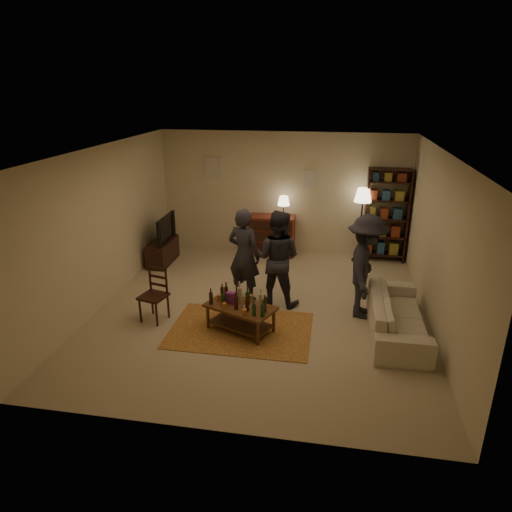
% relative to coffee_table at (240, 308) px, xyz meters
% --- Properties ---
extents(floor, '(6.00, 6.00, 0.00)m').
position_rel_coffee_table_xyz_m(floor, '(0.20, 0.77, -0.39)').
color(floor, '#C6B793').
rests_on(floor, ground).
extents(room_shell, '(6.00, 6.00, 6.00)m').
position_rel_coffee_table_xyz_m(room_shell, '(-0.44, 3.75, 1.42)').
color(room_shell, beige).
rests_on(room_shell, ground).
extents(rug, '(2.20, 1.50, 0.01)m').
position_rel_coffee_table_xyz_m(rug, '(0.00, 0.00, -0.39)').
color(rug, brown).
rests_on(rug, ground).
extents(coffee_table, '(1.20, 0.94, 0.77)m').
position_rel_coffee_table_xyz_m(coffee_table, '(0.00, 0.00, 0.00)').
color(coffee_table, brown).
rests_on(coffee_table, ground).
extents(dining_chair, '(0.48, 0.48, 0.92)m').
position_rel_coffee_table_xyz_m(dining_chair, '(-1.44, 0.15, 0.09)').
color(dining_chair, black).
rests_on(dining_chair, ground).
extents(tv_stand, '(0.40, 1.00, 1.06)m').
position_rel_coffee_table_xyz_m(tv_stand, '(-2.24, 2.57, -0.01)').
color(tv_stand, black).
rests_on(tv_stand, ground).
extents(dresser, '(1.00, 0.50, 1.36)m').
position_rel_coffee_table_xyz_m(dresser, '(0.01, 3.48, 0.08)').
color(dresser, brown).
rests_on(dresser, ground).
extents(bookshelf, '(0.90, 0.34, 2.02)m').
position_rel_coffee_table_xyz_m(bookshelf, '(2.45, 3.55, 0.64)').
color(bookshelf, black).
rests_on(bookshelf, ground).
extents(floor_lamp, '(0.36, 0.36, 1.61)m').
position_rel_coffee_table_xyz_m(floor_lamp, '(1.93, 3.42, 0.96)').
color(floor_lamp, black).
rests_on(floor_lamp, ground).
extents(sofa, '(0.81, 2.08, 0.61)m').
position_rel_coffee_table_xyz_m(sofa, '(2.40, 0.37, -0.09)').
color(sofa, beige).
rests_on(sofa, ground).
extents(person_left, '(0.71, 0.58, 1.68)m').
position_rel_coffee_table_xyz_m(person_left, '(-0.16, 1.11, 0.45)').
color(person_left, '#26282E').
rests_on(person_left, ground).
extents(person_right, '(0.93, 0.79, 1.69)m').
position_rel_coffee_table_xyz_m(person_right, '(0.43, 1.07, 0.45)').
color(person_right, '#282931').
rests_on(person_right, ground).
extents(person_by_sofa, '(0.76, 1.19, 1.74)m').
position_rel_coffee_table_xyz_m(person_by_sofa, '(1.90, 0.86, 0.48)').
color(person_by_sofa, '#24242C').
rests_on(person_by_sofa, ground).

